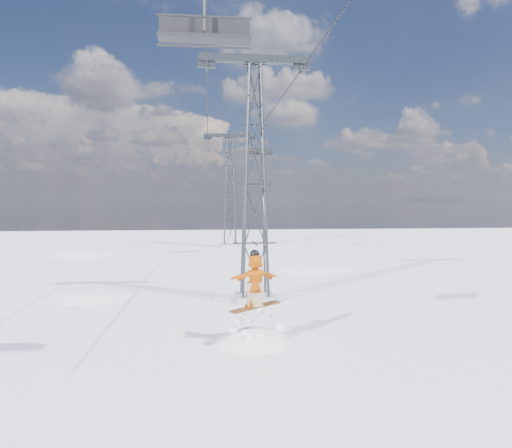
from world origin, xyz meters
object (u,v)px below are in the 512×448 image
object	(u,v)px
lift_tower_near	(255,185)
lift_chair_near	(205,30)
snowboarder_jump	(254,389)
lift_tower_far	(230,193)

from	to	relation	value
lift_tower_near	lift_chair_near	world-z (taller)	lift_tower_near
lift_tower_near	snowboarder_jump	xyz separation A→B (m)	(-0.63, -6.22, -7.09)
lift_tower_near	lift_tower_far	bearing A→B (deg)	90.00
lift_tower_near	snowboarder_jump	size ratio (longest dim) A/B	1.61
snowboarder_jump	lift_tower_far	bearing A→B (deg)	88.84
lift_tower_near	snowboarder_jump	world-z (taller)	lift_tower_near
lift_tower_near	snowboarder_jump	distance (m)	9.45
lift_tower_far	lift_chair_near	distance (m)	35.54
snowboarder_jump	lift_chair_near	world-z (taller)	lift_chair_near
lift_tower_far	snowboarder_jump	xyz separation A→B (m)	(-0.63, -31.22, -7.09)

